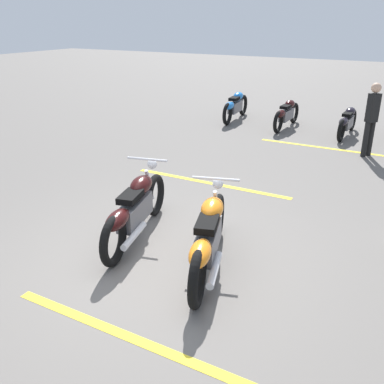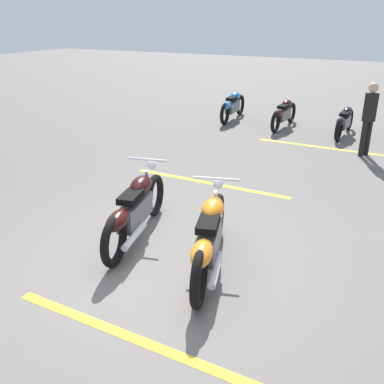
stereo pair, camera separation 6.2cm
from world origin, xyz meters
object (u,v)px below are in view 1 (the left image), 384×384
at_px(motorcycle_bright_foreground, 209,237).
at_px(motorcycle_row_left, 347,122).
at_px(motorcycle_row_center, 286,114).
at_px(bystander_near_row, 372,116).
at_px(motorcycle_row_right, 235,106).
at_px(motorcycle_dark_foreground, 135,209).

xyz_separation_m(motorcycle_bright_foreground, motorcycle_row_left, (7.57, -0.28, -0.06)).
relative_size(motorcycle_row_center, bystander_near_row, 1.23).
relative_size(motorcycle_bright_foreground, bystander_near_row, 1.31).
relative_size(motorcycle_row_left, bystander_near_row, 1.18).
bearing_deg(motorcycle_row_right, motorcycle_row_left, -100.66).
bearing_deg(motorcycle_row_right, motorcycle_dark_foreground, -171.70).
bearing_deg(bystander_near_row, motorcycle_bright_foreground, 114.41).
distance_m(motorcycle_row_center, bystander_near_row, 2.98).
distance_m(motorcycle_bright_foreground, motorcycle_dark_foreground, 1.30).
height_order(motorcycle_row_left, motorcycle_row_right, motorcycle_row_right).
relative_size(motorcycle_dark_foreground, bystander_near_row, 1.33).
bearing_deg(motorcycle_bright_foreground, bystander_near_row, -27.16).
relative_size(motorcycle_bright_foreground, motorcycle_row_right, 1.00).
bearing_deg(motorcycle_row_center, motorcycle_bright_foreground, -168.28).
bearing_deg(motorcycle_dark_foreground, motorcycle_row_right, -0.45).
relative_size(motorcycle_dark_foreground, motorcycle_row_right, 1.01).
bearing_deg(motorcycle_row_left, motorcycle_bright_foreground, 179.65).
distance_m(motorcycle_bright_foreground, motorcycle_row_left, 7.57).
bearing_deg(motorcycle_row_center, bystander_near_row, -123.13).
height_order(motorcycle_bright_foreground, motorcycle_row_right, motorcycle_bright_foreground).
distance_m(motorcycle_row_left, motorcycle_row_right, 3.39).
height_order(motorcycle_dark_foreground, motorcycle_row_center, motorcycle_dark_foreground).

